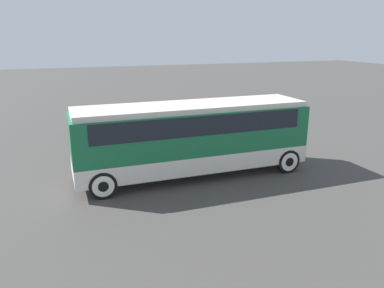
{
  "coord_description": "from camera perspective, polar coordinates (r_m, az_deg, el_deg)",
  "views": [
    {
      "loc": [
        -5.25,
        -14.28,
        5.84
      ],
      "look_at": [
        0.0,
        0.0,
        1.41
      ],
      "focal_mm": 35.0,
      "sensor_mm": 36.0,
      "label": 1
    }
  ],
  "objects": [
    {
      "name": "ground_plane",
      "position": [
        16.3,
        0.0,
        -4.75
      ],
      "size": [
        120.0,
        120.0,
        0.0
      ],
      "primitive_type": "plane",
      "color": "#423F3D"
    },
    {
      "name": "tour_bus",
      "position": [
        15.75,
        0.33,
        1.68
      ],
      "size": [
        9.85,
        2.56,
        3.12
      ],
      "color": "silver",
      "rests_on": "ground_plane"
    },
    {
      "name": "parked_car_near",
      "position": [
        23.89,
        0.96,
        3.76
      ],
      "size": [
        4.7,
        1.96,
        1.3
      ],
      "color": "#2D5638",
      "rests_on": "ground_plane"
    },
    {
      "name": "parked_car_mid",
      "position": [
        22.06,
        -11.16,
        2.44
      ],
      "size": [
        4.27,
        1.92,
        1.4
      ],
      "color": "black",
      "rests_on": "ground_plane"
    }
  ]
}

